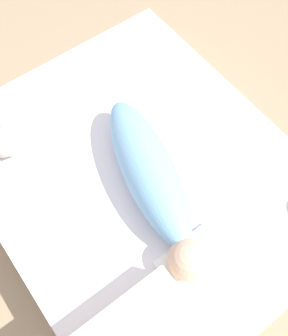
% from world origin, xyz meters
% --- Properties ---
extents(ground_plane, '(12.00, 12.00, 0.00)m').
position_xyz_m(ground_plane, '(0.00, 0.00, 0.00)').
color(ground_plane, '#9E8466').
extents(bed_mattress, '(1.13, 0.92, 0.20)m').
position_xyz_m(bed_mattress, '(0.00, 0.00, 0.10)').
color(bed_mattress, white).
rests_on(bed_mattress, ground_plane).
extents(burp_cloth, '(0.24, 0.20, 0.02)m').
position_xyz_m(burp_cloth, '(0.37, -0.05, 0.21)').
color(burp_cloth, white).
rests_on(burp_cloth, bed_mattress).
extents(swaddled_baby, '(0.60, 0.28, 0.14)m').
position_xyz_m(swaddled_baby, '(0.07, -0.01, 0.27)').
color(swaddled_baby, '#7FB7E5').
rests_on(swaddled_baby, bed_mattress).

